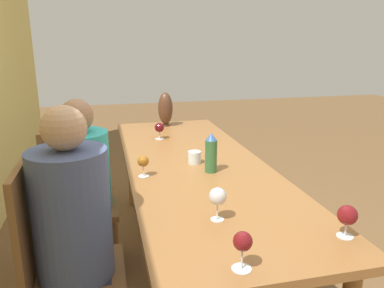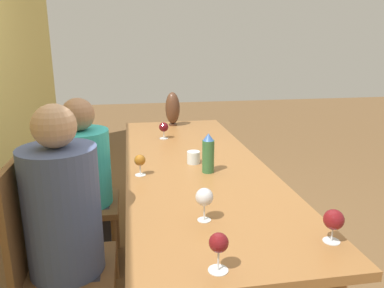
% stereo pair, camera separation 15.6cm
% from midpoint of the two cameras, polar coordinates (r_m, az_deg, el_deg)
% --- Properties ---
extents(ground_plane, '(14.00, 14.00, 0.00)m').
position_cam_midpoint_polar(ground_plane, '(2.76, -1.24, -18.24)').
color(ground_plane, brown).
extents(dining_table, '(2.53, 0.87, 0.77)m').
position_cam_midpoint_polar(dining_table, '(2.44, -1.33, -4.52)').
color(dining_table, '#936033').
rests_on(dining_table, ground_plane).
extents(water_bottle, '(0.07, 0.07, 0.24)m').
position_cam_midpoint_polar(water_bottle, '(2.22, 0.91, -1.42)').
color(water_bottle, '#336638').
rests_on(water_bottle, dining_table).
extents(water_tumbler, '(0.08, 0.08, 0.08)m').
position_cam_midpoint_polar(water_tumbler, '(2.40, -1.48, -2.06)').
color(water_tumbler, silver).
rests_on(water_tumbler, dining_table).
extents(vase, '(0.13, 0.13, 0.31)m').
position_cam_midpoint_polar(vase, '(3.43, -5.38, 5.37)').
color(vase, '#4C2D1E').
rests_on(vase, dining_table).
extents(wine_glass_0, '(0.08, 0.08, 0.13)m').
position_cam_midpoint_polar(wine_glass_0, '(2.98, -6.49, 2.44)').
color(wine_glass_0, silver).
rests_on(wine_glass_0, dining_table).
extents(wine_glass_1, '(0.07, 0.07, 0.14)m').
position_cam_midpoint_polar(wine_glass_1, '(1.32, 4.26, -14.82)').
color(wine_glass_1, silver).
rests_on(wine_glass_1, dining_table).
extents(wine_glass_2, '(0.08, 0.08, 0.14)m').
position_cam_midpoint_polar(wine_glass_2, '(1.61, 20.01, -10.26)').
color(wine_glass_2, silver).
rests_on(wine_glass_2, dining_table).
extents(wine_glass_3, '(0.07, 0.07, 0.13)m').
position_cam_midpoint_polar(wine_glass_3, '(2.18, -9.49, -2.73)').
color(wine_glass_3, silver).
rests_on(wine_glass_3, dining_table).
extents(wine_glass_4, '(0.08, 0.08, 0.15)m').
position_cam_midpoint_polar(wine_glass_4, '(1.64, 1.19, -8.11)').
color(wine_glass_4, silver).
rests_on(wine_glass_4, dining_table).
extents(chair_near, '(0.44, 0.44, 1.02)m').
position_cam_midpoint_polar(chair_near, '(1.95, -21.91, -16.60)').
color(chair_near, brown).
rests_on(chair_near, ground_plane).
extents(chair_far, '(0.44, 0.44, 1.02)m').
position_cam_midpoint_polar(chair_far, '(2.62, -19.63, -7.76)').
color(chair_far, brown).
rests_on(chair_far, ground_plane).
extents(person_near, '(0.35, 0.35, 1.28)m').
position_cam_midpoint_polar(person_near, '(1.86, -19.50, -12.71)').
color(person_near, '#2D2D38').
rests_on(person_near, ground_plane).
extents(person_far, '(0.37, 0.37, 1.19)m').
position_cam_midpoint_polar(person_far, '(2.58, -17.71, -5.74)').
color(person_far, '#2D2D38').
rests_on(person_far, ground_plane).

